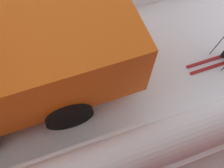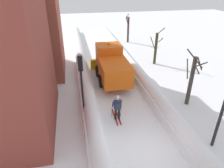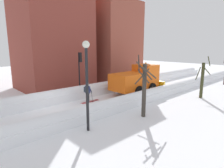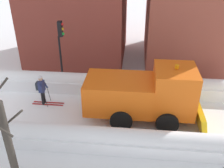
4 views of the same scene
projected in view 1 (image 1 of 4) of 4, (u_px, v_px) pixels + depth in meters
The scene contains 0 objects.
Camera 1 is at (-3.09, 7.16, 5.55)m, focal length 36.86 mm.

